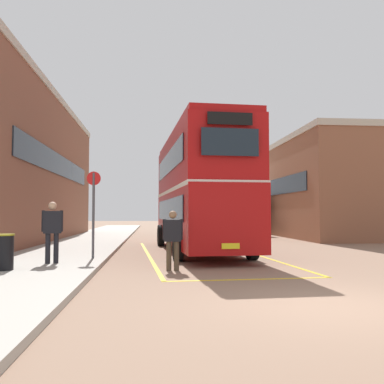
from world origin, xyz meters
TOP-DOWN VIEW (x-y plane):
  - ground_plane at (0.00, 14.40)m, footprint 135.60×135.60m
  - sidewalk_left at (-6.50, 16.80)m, footprint 4.00×57.60m
  - brick_building_left at (-10.87, 16.97)m, footprint 5.66×21.48m
  - depot_building_right at (9.53, 21.50)m, footprint 8.18×14.35m
  - double_decker_bus at (-1.19, 10.41)m, footprint 3.26×10.84m
  - single_deck_bus at (3.42, 26.96)m, footprint 3.00×9.28m
  - pedestrian_boarding at (-2.50, 4.74)m, footprint 0.55×0.26m
  - pedestrian_waiting_near at (-5.89, 5.53)m, footprint 0.57×0.33m
  - litter_bin at (-6.77, 4.18)m, footprint 0.53×0.53m
  - bus_stop_sign at (-4.92, 6.87)m, footprint 0.44×0.08m
  - bay_marking_yellow at (-1.13, 8.45)m, footprint 4.95×12.97m

SIDE VIEW (x-z plane):
  - ground_plane at x=0.00m, z-range 0.00..0.00m
  - bay_marking_yellow at x=-1.13m, z-range 0.00..0.01m
  - sidewalk_left at x=-6.50m, z-range 0.00..0.14m
  - litter_bin at x=-6.77m, z-range 0.14..1.04m
  - pedestrian_boarding at x=-2.50m, z-range 0.12..1.75m
  - pedestrian_waiting_near at x=-5.89m, z-range 0.28..2.03m
  - single_deck_bus at x=3.42m, z-range 0.13..3.15m
  - bus_stop_sign at x=-4.92m, z-range 0.41..3.16m
  - double_decker_bus at x=-1.19m, z-range 0.14..4.89m
  - depot_building_right at x=9.53m, z-range 0.00..6.51m
  - brick_building_left at x=-10.87m, z-range 0.00..7.95m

